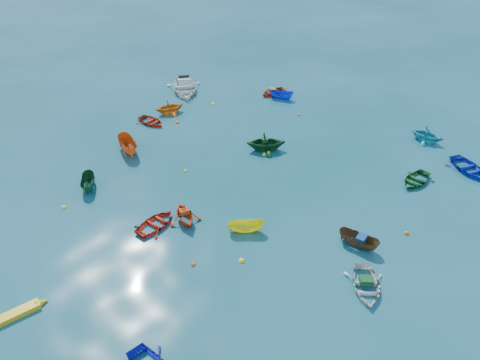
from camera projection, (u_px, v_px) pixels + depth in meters
ground at (286, 219)px, 31.26m from camera, size 160.00×160.00×0.00m
dinghy_white_near at (365, 288)px, 26.30m from camera, size 3.83×3.89×0.66m
sampan_brown_mid at (358, 245)px, 29.14m from camera, size 1.71×2.83×1.03m
dinghy_blue_se at (468, 171)px, 35.93m from camera, size 3.53×4.10×0.72m
dinghy_orange_w at (185, 221)px, 31.05m from camera, size 2.81×3.05×1.35m
sampan_yellow_mid at (246, 231)px, 30.23m from camera, size 2.49×2.18×0.94m
dinghy_green_e at (415, 182)px, 34.70m from camera, size 3.21×2.45×0.62m
dinghy_cyan_se at (425, 141)px, 39.65m from camera, size 2.90×3.19×1.44m
dinghy_red_nw at (156, 226)px, 30.67m from camera, size 3.37×2.73×0.62m
sampan_orange_n at (129, 151)px, 38.26m from camera, size 1.90×3.46×1.26m
dinghy_green_n at (266, 150)px, 38.44m from camera, size 4.14×4.03×1.66m
dinghy_red_ne at (273, 94)px, 47.27m from camera, size 2.87×2.11×0.58m
sampan_blue_far at (281, 98)px, 46.41m from camera, size 2.10×2.51×0.93m
dinghy_red_far at (151, 123)px, 42.17m from camera, size 2.57×3.16×0.58m
dinghy_orange_far at (170, 113)px, 43.86m from camera, size 3.08×2.81×1.40m
sampan_green_far at (89, 187)px, 34.15m from camera, size 2.03×2.72×0.99m
kayak_yellow at (9, 319)px, 24.56m from camera, size 3.96×0.74×0.40m
motorboat_white at (185, 91)px, 47.78m from camera, size 5.50×6.08×1.63m
tarp_green_a at (367, 280)px, 26.09m from camera, size 0.94×0.93×0.36m
tarp_blue_a at (361, 238)px, 28.67m from camera, size 0.82×0.70×0.34m
tarp_orange_a at (184, 211)px, 30.61m from camera, size 0.68×0.58×0.28m
tarp_green_b at (265, 140)px, 37.88m from camera, size 0.67×0.71×0.27m
tarp_orange_b at (272, 90)px, 46.96m from camera, size 0.53×0.69×0.32m
buoy_ye_a at (242, 261)px, 28.01m from camera, size 0.39×0.39×0.39m
buoy_or_b at (406, 234)px, 30.04m from camera, size 0.34×0.34×0.34m
buoy_ye_b at (64, 208)px, 32.21m from camera, size 0.34×0.34×0.34m
buoy_or_c at (193, 265)px, 27.77m from camera, size 0.29×0.29×0.29m
buoy_ye_c at (264, 155)px, 37.81m from camera, size 0.33×0.33×0.33m
buoy_or_d at (299, 115)px, 43.44m from camera, size 0.32×0.32×0.32m
buoy_ye_d at (185, 171)px, 35.86m from camera, size 0.31×0.31×0.31m
buoy_or_e at (177, 123)px, 42.22m from camera, size 0.38×0.38×0.38m
buoy_ye_e at (213, 104)px, 45.31m from camera, size 0.36×0.36×0.36m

